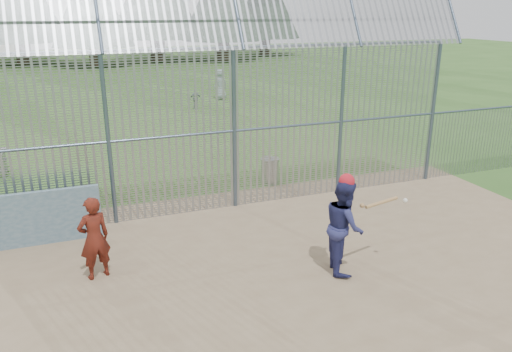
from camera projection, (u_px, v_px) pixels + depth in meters
name	position (u px, v px, depth m)	size (l,w,h in m)	color
ground	(292.00, 269.00, 9.82)	(120.00, 120.00, 0.00)	#2D511E
dirt_infield	(303.00, 281.00, 9.37)	(14.00, 10.00, 0.02)	#756047
dugout_wall	(40.00, 218.00, 10.64)	(2.50, 0.12, 1.20)	#38566B
batter	(344.00, 226.00, 9.49)	(0.89, 0.70, 1.84)	navy
onlooker	(94.00, 238.00, 9.24)	(0.59, 0.39, 1.61)	maroon
bg_kid_standing	(221.00, 84.00, 27.77)	(0.82, 0.53, 1.67)	gray
bg_kid_seated	(196.00, 99.00, 25.25)	(0.59, 0.24, 1.00)	slate
batting_gear	(353.00, 185.00, 9.24)	(1.30, 0.52, 0.65)	#B21724
trash_can	(270.00, 170.00, 14.53)	(0.56, 0.56, 0.82)	#989CA1
backstop_fence	(302.00, 112.00, 12.71)	(20.09, 0.81, 5.30)	#47566B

